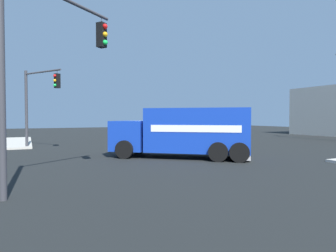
{
  "coord_description": "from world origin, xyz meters",
  "views": [
    {
      "loc": [
        16.1,
        -6.87,
        2.25
      ],
      "look_at": [
        1.53,
        0.24,
        1.77
      ],
      "focal_mm": 30.82,
      "sensor_mm": 36.0,
      "label": 1
    }
  ],
  "objects_px": {
    "traffic_light_secondary": "(44,53)",
    "pickup_maroon": "(144,133)",
    "traffic_light_primary": "(37,96)",
    "delivery_truck": "(185,132)"
  },
  "relations": [
    {
      "from": "pickup_maroon",
      "to": "traffic_light_secondary",
      "type": "bearing_deg",
      "value": -29.93
    },
    {
      "from": "delivery_truck",
      "to": "pickup_maroon",
      "type": "height_order",
      "value": "delivery_truck"
    },
    {
      "from": "delivery_truck",
      "to": "traffic_light_secondary",
      "type": "relative_size",
      "value": 1.17
    },
    {
      "from": "pickup_maroon",
      "to": "delivery_truck",
      "type": "bearing_deg",
      "value": -11.35
    },
    {
      "from": "delivery_truck",
      "to": "traffic_light_secondary",
      "type": "distance_m",
      "value": 9.09
    },
    {
      "from": "traffic_light_primary",
      "to": "traffic_light_secondary",
      "type": "height_order",
      "value": "traffic_light_secondary"
    },
    {
      "from": "delivery_truck",
      "to": "pickup_maroon",
      "type": "relative_size",
      "value": 1.42
    },
    {
      "from": "pickup_maroon",
      "to": "traffic_light_primary",
      "type": "bearing_deg",
      "value": -63.97
    },
    {
      "from": "traffic_light_secondary",
      "to": "pickup_maroon",
      "type": "xyz_separation_m",
      "value": [
        -17.51,
        10.08,
        -3.5
      ]
    },
    {
      "from": "traffic_light_primary",
      "to": "pickup_maroon",
      "type": "relative_size",
      "value": 1.04
    }
  ]
}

